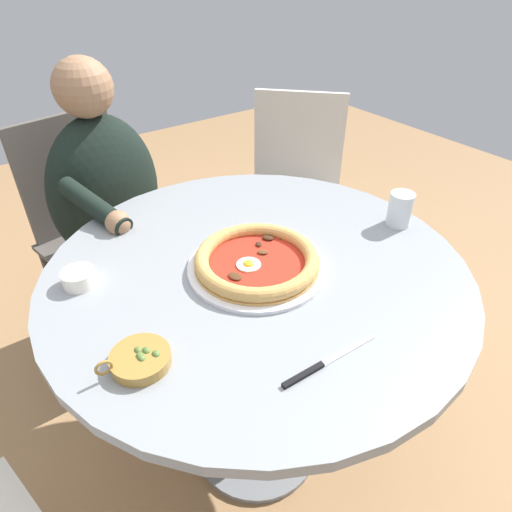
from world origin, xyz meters
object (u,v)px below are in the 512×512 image
(dining_table, at_px, (256,310))
(cafe_chair_spare_near, at_px, (294,182))
(pizza_on_plate, at_px, (257,261))
(cafe_chair_diner, at_px, (93,219))
(diner_person, at_px, (117,241))
(steak_knife, at_px, (317,367))
(olive_pan, at_px, (140,359))
(ramekin_capers, at_px, (79,277))
(water_glass, at_px, (400,211))

(dining_table, distance_m, cafe_chair_spare_near, 0.94)
(dining_table, bearing_deg, pizza_on_plate, 147.40)
(cafe_chair_diner, bearing_deg, diner_person, -169.71)
(steak_knife, height_order, cafe_chair_diner, cafe_chair_diner)
(pizza_on_plate, xyz_separation_m, diner_person, (0.69, 0.13, -0.27))
(cafe_chair_spare_near, bearing_deg, olive_pan, 126.75)
(ramekin_capers, relative_size, cafe_chair_spare_near, 0.08)
(dining_table, xyz_separation_m, steak_knife, (-0.33, 0.10, 0.15))
(olive_pan, height_order, cafe_chair_diner, cafe_chair_diner)
(diner_person, xyz_separation_m, cafe_chair_diner, (0.15, 0.03, 0.03))
(ramekin_capers, bearing_deg, diner_person, -25.33)
(steak_knife, xyz_separation_m, cafe_chair_diner, (1.15, 0.06, -0.21))
(dining_table, height_order, olive_pan, olive_pan)
(ramekin_capers, bearing_deg, cafe_chair_spare_near, -65.88)
(water_glass, relative_size, ramekin_capers, 1.26)
(diner_person, relative_size, cafe_chair_spare_near, 1.28)
(pizza_on_plate, distance_m, cafe_chair_diner, 0.88)
(water_glass, relative_size, steak_knife, 0.42)
(ramekin_capers, xyz_separation_m, olive_pan, (-0.30, -0.02, -0.01))
(dining_table, distance_m, pizza_on_plate, 0.17)
(ramekin_capers, distance_m, cafe_chair_spare_near, 1.17)
(pizza_on_plate, height_order, water_glass, water_glass)
(ramekin_capers, distance_m, cafe_chair_diner, 0.72)
(diner_person, bearing_deg, water_glass, -143.19)
(steak_knife, relative_size, cafe_chair_diner, 0.25)
(dining_table, height_order, pizza_on_plate, pizza_on_plate)
(pizza_on_plate, distance_m, water_glass, 0.44)
(steak_knife, height_order, cafe_chair_spare_near, cafe_chair_spare_near)
(steak_knife, relative_size, olive_pan, 1.61)
(steak_knife, height_order, olive_pan, olive_pan)
(dining_table, height_order, steak_knife, steak_knife)
(diner_person, distance_m, cafe_chair_diner, 0.15)
(cafe_chair_diner, bearing_deg, steak_knife, -176.85)
(pizza_on_plate, bearing_deg, ramekin_capers, 62.73)
(olive_pan, bearing_deg, cafe_chair_diner, -11.62)
(cafe_chair_spare_near, bearing_deg, water_glass, 161.32)
(steak_knife, distance_m, cafe_chair_spare_near, 1.26)
(water_glass, xyz_separation_m, cafe_chair_diner, (0.90, 0.59, -0.25))
(steak_knife, relative_size, diner_person, 0.20)
(water_glass, bearing_deg, diner_person, 36.81)
(pizza_on_plate, xyz_separation_m, ramekin_capers, (0.19, 0.37, -0.00))
(steak_knife, height_order, diner_person, diner_person)
(water_glass, height_order, cafe_chair_spare_near, cafe_chair_spare_near)
(pizza_on_plate, relative_size, olive_pan, 2.40)
(pizza_on_plate, height_order, steak_knife, pizza_on_plate)
(dining_table, relative_size, water_glass, 10.90)
(olive_pan, distance_m, cafe_chair_spare_near, 1.31)
(pizza_on_plate, xyz_separation_m, olive_pan, (-0.11, 0.35, -0.01))
(olive_pan, height_order, cafe_chair_spare_near, cafe_chair_spare_near)
(pizza_on_plate, bearing_deg, water_glass, -98.23)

